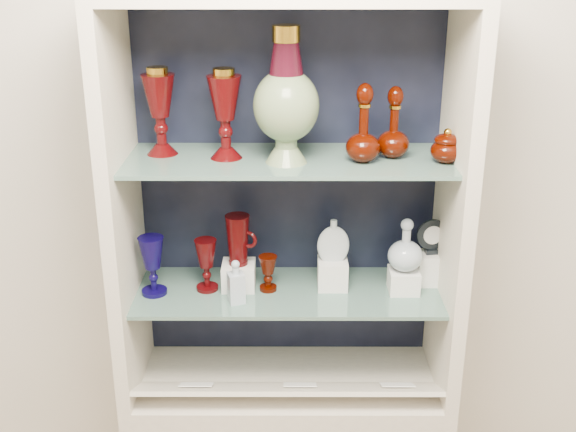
{
  "coord_description": "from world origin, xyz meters",
  "views": [
    {
      "loc": [
        0.0,
        -0.43,
        2.06
      ],
      "look_at": [
        0.0,
        1.53,
        1.3
      ],
      "focal_mm": 45.0,
      "sensor_mm": 36.0,
      "label": 1
    }
  ],
  "objects_px": {
    "clear_round_decanter": "(406,246)",
    "flat_flask": "(333,240)",
    "enamel_urn": "(286,96)",
    "pedestal_lamp_left": "(160,111)",
    "cameo_medallion": "(432,236)",
    "ruby_decanter_b": "(394,120)",
    "pedestal_lamp_right": "(225,114)",
    "clear_square_bottle": "(236,281)",
    "cobalt_goblet": "(153,266)",
    "ruby_goblet_tall": "(206,265)",
    "ruby_goblet_small": "(268,273)",
    "lidded_bowl": "(447,145)",
    "ruby_pitcher": "(238,240)",
    "ruby_decanter_a": "(364,119)"
  },
  "relations": [
    {
      "from": "clear_round_decanter",
      "to": "flat_flask",
      "type": "bearing_deg",
      "value": 172.72
    },
    {
      "from": "enamel_urn",
      "to": "pedestal_lamp_left",
      "type": "bearing_deg",
      "value": 167.42
    },
    {
      "from": "cameo_medallion",
      "to": "ruby_decanter_b",
      "type": "bearing_deg",
      "value": -169.81
    },
    {
      "from": "enamel_urn",
      "to": "ruby_decanter_b",
      "type": "relative_size",
      "value": 1.72
    },
    {
      "from": "enamel_urn",
      "to": "pedestal_lamp_right",
      "type": "bearing_deg",
      "value": 166.71
    },
    {
      "from": "enamel_urn",
      "to": "clear_square_bottle",
      "type": "xyz_separation_m",
      "value": [
        -0.15,
        -0.04,
        -0.54
      ]
    },
    {
      "from": "ruby_decanter_b",
      "to": "cobalt_goblet",
      "type": "xyz_separation_m",
      "value": [
        -0.7,
        -0.03,
        -0.44
      ]
    },
    {
      "from": "ruby_goblet_tall",
      "to": "ruby_goblet_small",
      "type": "height_order",
      "value": "ruby_goblet_tall"
    },
    {
      "from": "lidded_bowl",
      "to": "clear_square_bottle",
      "type": "bearing_deg",
      "value": -176.58
    },
    {
      "from": "flat_flask",
      "to": "cameo_medallion",
      "type": "bearing_deg",
      "value": 3.76
    },
    {
      "from": "lidded_bowl",
      "to": "pedestal_lamp_left",
      "type": "bearing_deg",
      "value": 174.02
    },
    {
      "from": "ruby_pitcher",
      "to": "clear_square_bottle",
      "type": "relative_size",
      "value": 1.16
    },
    {
      "from": "ruby_decanter_a",
      "to": "ruby_goblet_tall",
      "type": "height_order",
      "value": "ruby_decanter_a"
    },
    {
      "from": "enamel_urn",
      "to": "ruby_goblet_tall",
      "type": "bearing_deg",
      "value": 170.23
    },
    {
      "from": "ruby_decanter_b",
      "to": "lidded_bowl",
      "type": "height_order",
      "value": "ruby_decanter_b"
    },
    {
      "from": "ruby_goblet_tall",
      "to": "cameo_medallion",
      "type": "height_order",
      "value": "cameo_medallion"
    },
    {
      "from": "clear_round_decanter",
      "to": "cameo_medallion",
      "type": "relative_size",
      "value": 1.38
    },
    {
      "from": "flat_flask",
      "to": "pedestal_lamp_right",
      "type": "bearing_deg",
      "value": -178.42
    },
    {
      "from": "lidded_bowl",
      "to": "ruby_pitcher",
      "type": "relative_size",
      "value": 0.64
    },
    {
      "from": "ruby_goblet_small",
      "to": "clear_square_bottle",
      "type": "xyz_separation_m",
      "value": [
        -0.09,
        -0.08,
        0.01
      ]
    },
    {
      "from": "ruby_decanter_b",
      "to": "ruby_decanter_a",
      "type": "bearing_deg",
      "value": -153.99
    },
    {
      "from": "ruby_decanter_a",
      "to": "cobalt_goblet",
      "type": "relative_size",
      "value": 1.35
    },
    {
      "from": "enamel_urn",
      "to": "ruby_goblet_small",
      "type": "xyz_separation_m",
      "value": [
        -0.06,
        0.04,
        -0.55
      ]
    },
    {
      "from": "pedestal_lamp_left",
      "to": "cameo_medallion",
      "type": "bearing_deg",
      "value": 0.63
    },
    {
      "from": "pedestal_lamp_right",
      "to": "cobalt_goblet",
      "type": "xyz_separation_m",
      "value": [
        -0.23,
        -0.03,
        -0.46
      ]
    },
    {
      "from": "ruby_decanter_b",
      "to": "clear_round_decanter",
      "type": "height_order",
      "value": "ruby_decanter_b"
    },
    {
      "from": "ruby_decanter_b",
      "to": "lidded_bowl",
      "type": "bearing_deg",
      "value": -19.32
    },
    {
      "from": "cobalt_goblet",
      "to": "enamel_urn",
      "type": "bearing_deg",
      "value": -2.18
    },
    {
      "from": "enamel_urn",
      "to": "ruby_decanter_b",
      "type": "height_order",
      "value": "enamel_urn"
    },
    {
      "from": "cobalt_goblet",
      "to": "ruby_goblet_tall",
      "type": "relative_size",
      "value": 1.12
    },
    {
      "from": "ruby_pitcher",
      "to": "cameo_medallion",
      "type": "height_order",
      "value": "ruby_pitcher"
    },
    {
      "from": "ruby_decanter_a",
      "to": "clear_round_decanter",
      "type": "relative_size",
      "value": 1.57
    },
    {
      "from": "ruby_decanter_b",
      "to": "clear_square_bottle",
      "type": "xyz_separation_m",
      "value": [
        -0.45,
        -0.09,
        -0.46
      ]
    },
    {
      "from": "ruby_goblet_tall",
      "to": "ruby_pitcher",
      "type": "bearing_deg",
      "value": 8.74
    },
    {
      "from": "ruby_pitcher",
      "to": "ruby_goblet_tall",
      "type": "bearing_deg",
      "value": -146.57
    },
    {
      "from": "pedestal_lamp_left",
      "to": "ruby_decanter_b",
      "type": "relative_size",
      "value": 1.16
    },
    {
      "from": "ruby_goblet_small",
      "to": "flat_flask",
      "type": "xyz_separation_m",
      "value": [
        0.2,
        0.02,
        0.1
      ]
    },
    {
      "from": "pedestal_lamp_left",
      "to": "ruby_goblet_tall",
      "type": "height_order",
      "value": "pedestal_lamp_left"
    },
    {
      "from": "pedestal_lamp_left",
      "to": "ruby_decanter_a",
      "type": "distance_m",
      "value": 0.58
    },
    {
      "from": "pedestal_lamp_right",
      "to": "cobalt_goblet",
      "type": "distance_m",
      "value": 0.51
    },
    {
      "from": "pedestal_lamp_left",
      "to": "ruby_goblet_small",
      "type": "relative_size",
      "value": 2.24
    },
    {
      "from": "ruby_goblet_tall",
      "to": "flat_flask",
      "type": "xyz_separation_m",
      "value": [
        0.38,
        0.02,
        0.08
      ]
    },
    {
      "from": "enamel_urn",
      "to": "cameo_medallion",
      "type": "bearing_deg",
      "value": 11.33
    },
    {
      "from": "pedestal_lamp_right",
      "to": "clear_square_bottle",
      "type": "distance_m",
      "value": 0.49
    },
    {
      "from": "pedestal_lamp_right",
      "to": "flat_flask",
      "type": "xyz_separation_m",
      "value": [
        0.31,
        0.02,
        -0.39
      ]
    },
    {
      "from": "ruby_decanter_b",
      "to": "ruby_pitcher",
      "type": "bearing_deg",
      "value": 178.61
    },
    {
      "from": "clear_square_bottle",
      "to": "ruby_goblet_small",
      "type": "bearing_deg",
      "value": 40.41
    },
    {
      "from": "pedestal_lamp_right",
      "to": "ruby_goblet_tall",
      "type": "distance_m",
      "value": 0.47
    },
    {
      "from": "flat_flask",
      "to": "ruby_pitcher",
      "type": "bearing_deg",
      "value": 178.66
    },
    {
      "from": "lidded_bowl",
      "to": "cameo_medallion",
      "type": "xyz_separation_m",
      "value": [
        0.0,
        0.09,
        -0.31
      ]
    }
  ]
}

